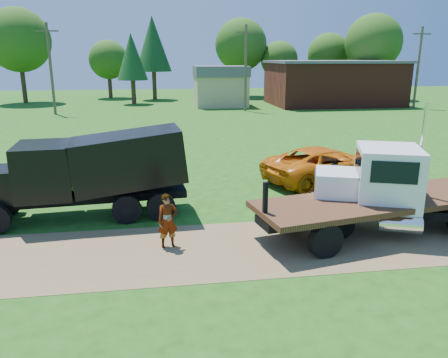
{
  "coord_description": "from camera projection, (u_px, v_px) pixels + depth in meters",
  "views": [
    {
      "loc": [
        -3.47,
        -12.36,
        5.78
      ],
      "look_at": [
        -1.26,
        2.32,
        1.6
      ],
      "focal_mm": 35.0,
      "sensor_mm": 36.0,
      "label": 1
    }
  ],
  "objects": [
    {
      "name": "ground",
      "position": [
        274.0,
        246.0,
        13.83
      ],
      "size": [
        140.0,
        140.0,
        0.0
      ],
      "primitive_type": "plane",
      "color": "#1D470F",
      "rests_on": "ground"
    },
    {
      "name": "dirt_track",
      "position": [
        274.0,
        245.0,
        13.83
      ],
      "size": [
        120.0,
        4.2,
        0.01
      ],
      "primitive_type": "cube",
      "color": "brown",
      "rests_on": "ground"
    },
    {
      "name": "white_semi_tractor",
      "position": [
        389.0,
        189.0,
        14.66
      ],
      "size": [
        7.22,
        4.45,
        4.3
      ],
      "rotation": [
        0.0,
        0.0,
        -0.35
      ],
      "color": "black",
      "rests_on": "ground"
    },
    {
      "name": "black_dump_truck",
      "position": [
        91.0,
        170.0,
        15.9
      ],
      "size": [
        7.63,
        2.86,
        3.26
      ],
      "rotation": [
        0.0,
        0.0,
        0.08
      ],
      "color": "black",
      "rests_on": "ground"
    },
    {
      "name": "orange_pickup",
      "position": [
        324.0,
        165.0,
        20.7
      ],
      "size": [
        6.58,
        4.7,
        1.67
      ],
      "primitive_type": "imported",
      "rotation": [
        0.0,
        0.0,
        1.93
      ],
      "color": "#D8670A",
      "rests_on": "ground"
    },
    {
      "name": "flatbed_trailer",
      "position": [
        377.0,
        206.0,
        14.66
      ],
      "size": [
        8.79,
        4.09,
        2.17
      ],
      "rotation": [
        0.0,
        0.0,
        0.19
      ],
      "color": "#3A1E12",
      "rests_on": "ground"
    },
    {
      "name": "spectator_a",
      "position": [
        168.0,
        221.0,
        13.51
      ],
      "size": [
        0.7,
        0.52,
        1.73
      ],
      "primitive_type": "imported",
      "rotation": [
        0.0,
        0.0,
        0.18
      ],
      "color": "#999999",
      "rests_on": "ground"
    },
    {
      "name": "spectator_b",
      "position": [
        333.0,
        177.0,
        18.72
      ],
      "size": [
        0.98,
        0.97,
        1.6
      ],
      "primitive_type": "imported",
      "rotation": [
        0.0,
        0.0,
        3.87
      ],
      "color": "#999999",
      "rests_on": "ground"
    },
    {
      "name": "brick_building",
      "position": [
        333.0,
        83.0,
        53.76
      ],
      "size": [
        15.4,
        10.4,
        5.3
      ],
      "color": "maroon",
      "rests_on": "ground"
    },
    {
      "name": "tan_shed",
      "position": [
        221.0,
        86.0,
        51.82
      ],
      "size": [
        6.2,
        5.4,
        4.7
      ],
      "color": "tan",
      "rests_on": "ground"
    },
    {
      "name": "utility_poles",
      "position": [
        246.0,
        67.0,
        46.73
      ],
      "size": [
        42.2,
        0.28,
        9.0
      ],
      "color": "#443A27",
      "rests_on": "ground"
    },
    {
      "name": "tree_row",
      "position": [
        218.0,
        47.0,
        59.98
      ],
      "size": [
        54.3,
        14.39,
        11.67
      ],
      "color": "#332114",
      "rests_on": "ground"
    }
  ]
}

